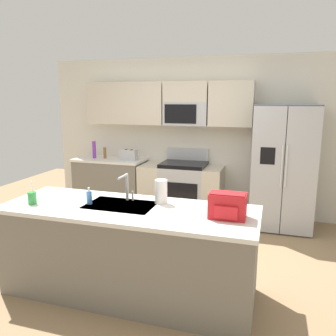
{
  "coord_description": "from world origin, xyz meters",
  "views": [
    {
      "loc": [
        1.25,
        -3.49,
        1.93
      ],
      "look_at": [
        -0.01,
        0.6,
        1.05
      ],
      "focal_mm": 36.25,
      "sensor_mm": 36.0,
      "label": 1
    }
  ],
  "objects_px": {
    "refrigerator": "(283,167)",
    "bottle_purple": "(94,150)",
    "sink_faucet": "(126,185)",
    "drink_cup_green": "(32,198)",
    "pepper_mill": "(105,153)",
    "soap_dispenser": "(89,197)",
    "paper_towel_roll": "(161,192)",
    "toaster": "(129,155)",
    "range_oven": "(181,189)",
    "backpack": "(228,205)"
  },
  "relations": [
    {
      "from": "sink_faucet",
      "to": "range_oven",
      "type": "bearing_deg",
      "value": 90.34
    },
    {
      "from": "bottle_purple",
      "to": "sink_faucet",
      "type": "relative_size",
      "value": 1.06
    },
    {
      "from": "range_oven",
      "to": "toaster",
      "type": "bearing_deg",
      "value": -176.72
    },
    {
      "from": "pepper_mill",
      "to": "sink_faucet",
      "type": "relative_size",
      "value": 0.67
    },
    {
      "from": "refrigerator",
      "to": "drink_cup_green",
      "type": "distance_m",
      "value": 3.5
    },
    {
      "from": "toaster",
      "to": "soap_dispenser",
      "type": "distance_m",
      "value": 2.46
    },
    {
      "from": "pepper_mill",
      "to": "toaster",
      "type": "bearing_deg",
      "value": -5.93
    },
    {
      "from": "range_oven",
      "to": "drink_cup_green",
      "type": "xyz_separation_m",
      "value": [
        -0.84,
        -2.61,
        0.52
      ]
    },
    {
      "from": "pepper_mill",
      "to": "drink_cup_green",
      "type": "bearing_deg",
      "value": -77.91
    },
    {
      "from": "refrigerator",
      "to": "soap_dispenser",
      "type": "height_order",
      "value": "refrigerator"
    },
    {
      "from": "range_oven",
      "to": "soap_dispenser",
      "type": "distance_m",
      "value": 2.51
    },
    {
      "from": "pepper_mill",
      "to": "paper_towel_roll",
      "type": "distance_m",
      "value": 2.82
    },
    {
      "from": "paper_towel_roll",
      "to": "backpack",
      "type": "xyz_separation_m",
      "value": [
        0.69,
        -0.23,
        -0.0
      ]
    },
    {
      "from": "bottle_purple",
      "to": "paper_towel_roll",
      "type": "xyz_separation_m",
      "value": [
        1.95,
        -2.16,
        -0.03
      ]
    },
    {
      "from": "range_oven",
      "to": "toaster",
      "type": "xyz_separation_m",
      "value": [
        -0.92,
        -0.05,
        0.55
      ]
    },
    {
      "from": "paper_towel_roll",
      "to": "sink_faucet",
      "type": "bearing_deg",
      "value": -175.48
    },
    {
      "from": "drink_cup_green",
      "to": "pepper_mill",
      "type": "bearing_deg",
      "value": 102.09
    },
    {
      "from": "toaster",
      "to": "backpack",
      "type": "distance_m",
      "value": 3.1
    },
    {
      "from": "sink_faucet",
      "to": "refrigerator",
      "type": "bearing_deg",
      "value": 54.03
    },
    {
      "from": "sink_faucet",
      "to": "paper_towel_roll",
      "type": "xyz_separation_m",
      "value": [
        0.36,
        0.03,
        -0.05
      ]
    },
    {
      "from": "range_oven",
      "to": "pepper_mill",
      "type": "xyz_separation_m",
      "value": [
        -1.4,
        -0.0,
        0.55
      ]
    },
    {
      "from": "sink_faucet",
      "to": "drink_cup_green",
      "type": "xyz_separation_m",
      "value": [
        -0.85,
        -0.38,
        -0.11
      ]
    },
    {
      "from": "soap_dispenser",
      "to": "bottle_purple",
      "type": "bearing_deg",
      "value": 118.16
    },
    {
      "from": "range_oven",
      "to": "bottle_purple",
      "type": "distance_m",
      "value": 1.69
    },
    {
      "from": "paper_towel_roll",
      "to": "soap_dispenser",
      "type": "bearing_deg",
      "value": -160.79
    },
    {
      "from": "soap_dispenser",
      "to": "drink_cup_green",
      "type": "bearing_deg",
      "value": -162.62
    },
    {
      "from": "bottle_purple",
      "to": "toaster",
      "type": "bearing_deg",
      "value": -0.46
    },
    {
      "from": "pepper_mill",
      "to": "sink_faucet",
      "type": "height_order",
      "value": "sink_faucet"
    },
    {
      "from": "sink_faucet",
      "to": "drink_cup_green",
      "type": "relative_size",
      "value": 1.17
    },
    {
      "from": "refrigerator",
      "to": "toaster",
      "type": "distance_m",
      "value": 2.5
    },
    {
      "from": "bottle_purple",
      "to": "sink_faucet",
      "type": "distance_m",
      "value": 2.7
    },
    {
      "from": "refrigerator",
      "to": "bottle_purple",
      "type": "height_order",
      "value": "refrigerator"
    },
    {
      "from": "sink_faucet",
      "to": "paper_towel_roll",
      "type": "height_order",
      "value": "sink_faucet"
    },
    {
      "from": "refrigerator",
      "to": "bottle_purple",
      "type": "xyz_separation_m",
      "value": [
        -3.16,
        0.02,
        0.12
      ]
    },
    {
      "from": "backpack",
      "to": "sink_faucet",
      "type": "bearing_deg",
      "value": 169.02
    },
    {
      "from": "pepper_mill",
      "to": "bottle_purple",
      "type": "xyz_separation_m",
      "value": [
        -0.18,
        -0.04,
        0.05
      ]
    },
    {
      "from": "drink_cup_green",
      "to": "backpack",
      "type": "bearing_deg",
      "value": 5.15
    },
    {
      "from": "drink_cup_green",
      "to": "backpack",
      "type": "xyz_separation_m",
      "value": [
        1.9,
        0.17,
        0.05
      ]
    },
    {
      "from": "bottle_purple",
      "to": "backpack",
      "type": "distance_m",
      "value": 3.56
    },
    {
      "from": "pepper_mill",
      "to": "paper_towel_roll",
      "type": "height_order",
      "value": "paper_towel_roll"
    },
    {
      "from": "toaster",
      "to": "pepper_mill",
      "type": "distance_m",
      "value": 0.48
    },
    {
      "from": "range_oven",
      "to": "soap_dispenser",
      "type": "bearing_deg",
      "value": -97.0
    },
    {
      "from": "range_oven",
      "to": "backpack",
      "type": "relative_size",
      "value": 4.25
    },
    {
      "from": "paper_towel_roll",
      "to": "drink_cup_green",
      "type": "bearing_deg",
      "value": -161.6
    },
    {
      "from": "range_oven",
      "to": "paper_towel_roll",
      "type": "distance_m",
      "value": 2.31
    },
    {
      "from": "refrigerator",
      "to": "sink_faucet",
      "type": "bearing_deg",
      "value": -125.97
    },
    {
      "from": "range_oven",
      "to": "sink_faucet",
      "type": "height_order",
      "value": "sink_faucet"
    },
    {
      "from": "toaster",
      "to": "soap_dispenser",
      "type": "xyz_separation_m",
      "value": [
        0.62,
        -2.39,
        -0.02
      ]
    },
    {
      "from": "toaster",
      "to": "drink_cup_green",
      "type": "xyz_separation_m",
      "value": [
        0.08,
        -2.55,
        -0.03
      ]
    },
    {
      "from": "pepper_mill",
      "to": "sink_faucet",
      "type": "bearing_deg",
      "value": -57.68
    }
  ]
}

